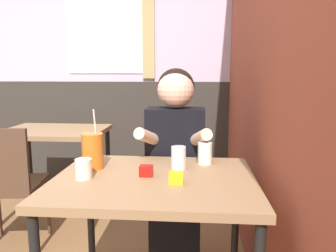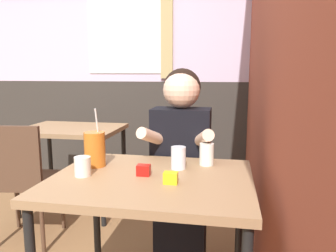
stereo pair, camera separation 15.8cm
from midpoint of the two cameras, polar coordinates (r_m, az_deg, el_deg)
brick_wall_right at (r=2.23m, az=12.72°, el=13.09°), size 0.08×4.24×2.70m
back_wall at (r=3.46m, az=-9.96°, el=11.91°), size 5.24×0.09×2.70m
main_table at (r=1.52m, az=-5.40°, el=-11.61°), size 0.90×0.73×0.73m
background_table at (r=2.90m, az=-20.61°, el=-2.29°), size 0.83×0.61×0.73m
chair_near_window at (r=2.43m, az=-28.25°, el=-8.30°), size 0.45×0.45×0.86m
person_seated at (r=1.97m, az=-1.02°, el=-6.70°), size 0.42×0.41×1.22m
cocktail_pitcher at (r=1.66m, az=-15.66°, el=-4.22°), size 0.10×0.10×0.29m
glass_near_pitcher at (r=1.60m, az=-0.99°, el=-5.55°), size 0.07×0.07×0.11m
glass_center at (r=1.69m, az=3.77°, el=-4.79°), size 0.07×0.07×0.11m
glass_far_side at (r=1.53m, az=-17.42°, el=-7.18°), size 0.07×0.07×0.09m
condiment_ketchup at (r=1.51m, az=-6.86°, el=-7.81°), size 0.06×0.04×0.05m
condiment_mustard at (r=1.40m, az=-1.84°, el=-9.04°), size 0.06×0.04×0.05m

